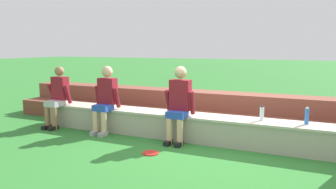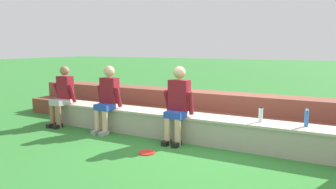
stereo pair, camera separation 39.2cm
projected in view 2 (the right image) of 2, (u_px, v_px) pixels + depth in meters
ground_plane at (206, 147)px, 5.56m from camera, size 80.00×80.00×0.00m
stone_seating_wall at (211, 129)px, 5.75m from camera, size 7.54×0.56×0.48m
brick_bleachers at (229, 115)px, 6.66m from camera, size 10.30×1.15×0.74m
person_far_left at (62, 94)px, 7.01m from camera, size 0.51×0.57×1.30m
person_left_of_center at (107, 97)px, 6.46m from camera, size 0.54×0.55×1.34m
person_center at (177, 102)px, 5.72m from camera, size 0.55×0.53×1.38m
water_bottle_mid_left at (261, 115)px, 5.33m from camera, size 0.07×0.07×0.25m
water_bottle_near_right at (307, 118)px, 5.02m from camera, size 0.06×0.06×0.28m
frisbee at (147, 153)px, 5.23m from camera, size 0.27×0.27×0.02m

